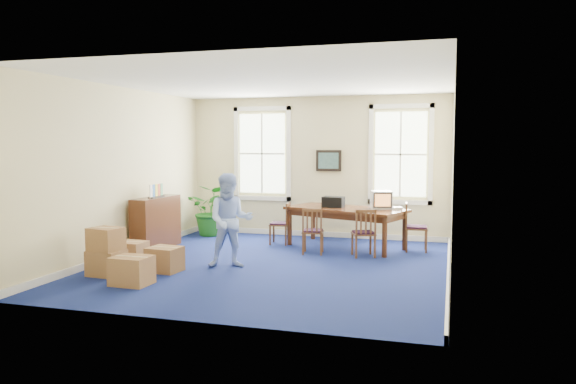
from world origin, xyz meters
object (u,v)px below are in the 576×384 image
(crt_tv, at_px, (381,200))
(potted_plant, at_px, (213,210))
(chair_near_left, at_px, (313,231))
(cardboard_boxes, at_px, (121,250))
(man, at_px, (230,221))
(credenza, at_px, (156,224))
(conference_table, at_px, (346,228))

(crt_tv, bearing_deg, potted_plant, 156.14)
(chair_near_left, height_order, cardboard_boxes, chair_near_left)
(potted_plant, height_order, cardboard_boxes, potted_plant)
(man, distance_m, credenza, 2.30)
(man, xyz_separation_m, cardboard_boxes, (-1.50, -1.03, -0.40))
(man, xyz_separation_m, credenza, (-2.03, 1.04, -0.30))
(credenza, relative_size, potted_plant, 1.11)
(crt_tv, height_order, chair_near_left, crt_tv)
(potted_plant, bearing_deg, man, -60.94)
(crt_tv, distance_m, cardboard_boxes, 5.18)
(chair_near_left, bearing_deg, man, 47.00)
(chair_near_left, relative_size, potted_plant, 0.75)
(crt_tv, xyz_separation_m, potted_plant, (-3.96, 0.56, -0.41))
(crt_tv, bearing_deg, credenza, -177.94)
(credenza, relative_size, cardboard_boxes, 0.92)
(credenza, distance_m, cardboard_boxes, 2.14)
(credenza, bearing_deg, conference_table, 22.74)
(conference_table, bearing_deg, crt_tv, 24.25)
(chair_near_left, bearing_deg, conference_table, -129.19)
(cardboard_boxes, bearing_deg, potted_plant, 92.33)
(credenza, xyz_separation_m, potted_plant, (0.36, 1.95, 0.07))
(crt_tv, xyz_separation_m, credenza, (-4.32, -1.40, -0.48))
(crt_tv, height_order, cardboard_boxes, crt_tv)
(conference_table, xyz_separation_m, potted_plant, (-3.25, 0.61, 0.18))
(man, bearing_deg, potted_plant, 97.76)
(conference_table, xyz_separation_m, crt_tv, (0.71, 0.05, 0.59))
(cardboard_boxes, bearing_deg, man, 34.45)
(crt_tv, distance_m, potted_plant, 4.02)
(chair_near_left, distance_m, cardboard_boxes, 3.67)
(conference_table, height_order, man, man)
(crt_tv, height_order, man, man)
(crt_tv, bearing_deg, conference_table, 168.55)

